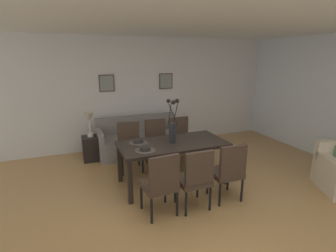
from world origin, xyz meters
The scene contains 20 objects.
ground_plane centered at (0.00, 0.00, 0.00)m, with size 9.00×9.00×0.00m, color tan.
back_wall_panel centered at (0.00, 3.25, 1.30)m, with size 9.00×0.10×2.60m, color silver.
ceiling_panel centered at (0.00, 0.40, 2.64)m, with size 9.00×7.20×0.08m, color white.
dining_table centered at (0.11, 1.02, 0.66)m, with size 1.80×0.89×0.74m.
dining_chair_near_left centered at (-0.41, 0.18, 0.51)m, with size 0.47×0.47×0.92m.
dining_chair_near_right centered at (-0.44, 1.86, 0.51)m, with size 0.47×0.47×0.92m.
dining_chair_far_left centered at (0.09, 0.15, 0.51)m, with size 0.44×0.44×0.92m.
dining_chair_far_right centered at (0.12, 1.88, 0.51)m, with size 0.46×0.46×0.92m.
dining_chair_mid_left centered at (0.66, 0.18, 0.51)m, with size 0.45×0.45×0.92m.
dining_chair_mid_right centered at (0.65, 1.88, 0.51)m, with size 0.45×0.45×0.92m.
centerpiece_vase centered at (0.11, 1.02, 1.02)m, with size 0.21×0.23×0.73m.
placemat_near_left centered at (-0.43, 0.82, 0.74)m, with size 0.32×0.32×0.01m, color #4C4742.
bowl_near_left centered at (-0.43, 0.82, 0.78)m, with size 0.17×0.17×0.07m.
placemat_near_right centered at (-0.43, 1.22, 0.74)m, with size 0.32×0.32×0.01m, color #4C4742.
bowl_near_right centered at (-0.43, 1.22, 0.78)m, with size 0.17×0.17×0.07m.
sofa centered at (-0.01, 2.70, 0.28)m, with size 1.91×0.84×0.80m.
side_table centered at (-1.10, 2.60, 0.26)m, with size 0.36×0.36×0.52m, color black.
table_lamp centered at (-1.10, 2.60, 0.89)m, with size 0.22×0.22×0.51m.
framed_picture_left centered at (-0.61, 3.18, 1.56)m, with size 0.34×0.03×0.38m.
framed_picture_center centered at (0.82, 3.18, 1.56)m, with size 0.35×0.03×0.38m.
Camera 1 is at (-1.48, -2.77, 2.13)m, focal length 27.43 mm.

